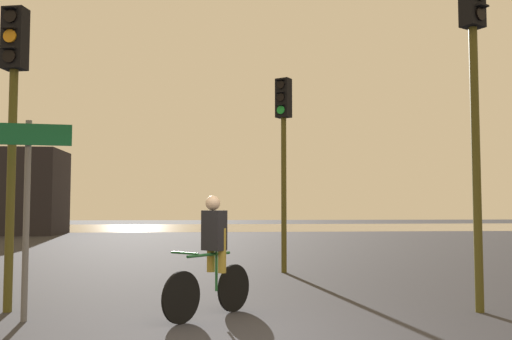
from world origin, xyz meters
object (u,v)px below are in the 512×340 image
at_px(traffic_light_near_left, 13,98).
at_px(traffic_light_near_right, 474,71).
at_px(traffic_light_center, 284,137).
at_px(cyclist, 212,255).
at_px(direction_sign_post, 27,189).

bearing_deg(traffic_light_near_left, traffic_light_near_right, -172.26).
xyz_separation_m(traffic_light_center, traffic_light_near_left, (-4.52, -4.45, -0.04)).
bearing_deg(traffic_light_near_right, cyclist, -27.89).
height_order(traffic_light_center, direction_sign_post, traffic_light_center).
bearing_deg(traffic_light_near_left, cyclist, -178.87).
distance_m(traffic_light_near_right, direction_sign_post, 6.38).
bearing_deg(traffic_light_center, traffic_light_near_right, 149.13).
relative_size(traffic_light_near_right, traffic_light_near_left, 1.14).
height_order(traffic_light_near_right, cyclist, traffic_light_near_right).
bearing_deg(traffic_light_near_right, traffic_light_near_left, -33.05).
distance_m(traffic_light_near_right, traffic_light_near_left, 6.62).
bearing_deg(direction_sign_post, traffic_light_center, -135.70).
bearing_deg(direction_sign_post, traffic_light_near_right, 173.63).
relative_size(traffic_light_near_right, traffic_light_center, 1.12).
distance_m(traffic_light_near_left, direction_sign_post, 1.57).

